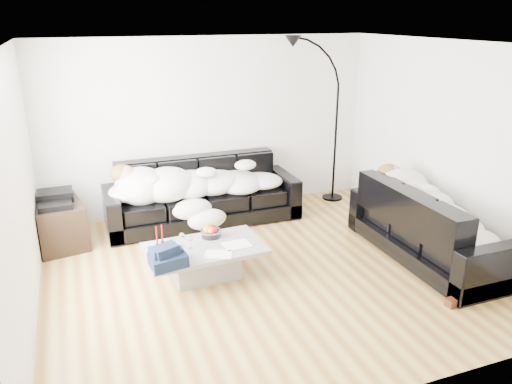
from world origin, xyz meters
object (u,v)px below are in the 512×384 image
object	(u,v)px
shoes	(459,296)
fruit_bowl	(211,231)
wine_glass_b	(173,245)
wine_glass_c	(190,242)
coffee_table	(205,262)
floor_lamp	(336,131)
sofa_back	(203,192)
sofa_right	(430,223)
wine_glass_a	(182,239)
sleeper_back	(203,180)
sleeper_right	(432,208)
candle_right	(162,234)
stereo	(55,198)
av_cabinet	(59,224)
candle_left	(157,237)

from	to	relation	value
shoes	fruit_bowl	bearing A→B (deg)	151.08
wine_glass_b	wine_glass_c	bearing A→B (deg)	3.86
coffee_table	floor_lamp	distance (m)	3.35
sofa_back	sofa_right	bearing A→B (deg)	-41.78
wine_glass_a	wine_glass_c	bearing A→B (deg)	-58.62
wine_glass_a	wine_glass_b	distance (m)	0.18
coffee_table	wine_glass_c	size ratio (longest dim) A/B	8.48
sofa_back	shoes	size ratio (longest dim) A/B	6.11
fruit_bowl	coffee_table	bearing A→B (deg)	-120.93
sleeper_back	coffee_table	bearing A→B (deg)	-104.50
sleeper_back	sleeper_right	bearing A→B (deg)	-41.10
fruit_bowl	candle_right	size ratio (longest dim) A/B	1.02
candle_right	stereo	xyz separation A→B (m)	(-1.14, 1.27, 0.15)
stereo	floor_lamp	distance (m)	4.26
sleeper_back	coffee_table	size ratio (longest dim) A/B	1.75
sofa_right	shoes	xyz separation A→B (m)	(-0.35, -0.97, -0.40)
sofa_right	floor_lamp	world-z (taller)	floor_lamp
fruit_bowl	av_cabinet	xyz separation A→B (m)	(-1.71, 1.28, -0.16)
sofa_right	wine_glass_a	bearing A→B (deg)	79.02
sleeper_back	fruit_bowl	bearing A→B (deg)	-101.25
sofa_right	candle_left	size ratio (longest dim) A/B	9.60
sleeper_back	stereo	world-z (taller)	sleeper_back
coffee_table	wine_glass_c	bearing A→B (deg)	178.20
stereo	floor_lamp	bearing A→B (deg)	2.39
wine_glass_a	floor_lamp	distance (m)	3.42
sleeper_right	wine_glass_c	world-z (taller)	sleeper_right
sleeper_back	wine_glass_b	distance (m)	1.77
floor_lamp	shoes	bearing A→B (deg)	-99.21
sofa_right	av_cabinet	bearing A→B (deg)	65.35
sleeper_back	stereo	bearing A→B (deg)	-178.19
sleeper_right	wine_glass_a	size ratio (longest dim) A/B	12.14
wine_glass_b	sleeper_back	bearing A→B (deg)	64.23
shoes	floor_lamp	bearing A→B (deg)	93.01
floor_lamp	sleeper_right	bearing A→B (deg)	-92.27
av_cabinet	sofa_right	bearing A→B (deg)	-34.87
coffee_table	stereo	distance (m)	2.23
sleeper_right	av_cabinet	world-z (taller)	sleeper_right
candle_left	candle_right	world-z (taller)	candle_left
candle_right	shoes	world-z (taller)	candle_right
sofa_right	wine_glass_c	size ratio (longest dim) A/B	14.20
stereo	wine_glass_b	bearing A→B (deg)	-53.20
sleeper_back	stereo	xyz separation A→B (m)	(-1.98, -0.06, 0.00)
sofa_back	fruit_bowl	xyz separation A→B (m)	(-0.27, -1.40, 0.01)
stereo	av_cabinet	bearing A→B (deg)	-91.56
coffee_table	shoes	bearing A→B (deg)	-30.86
candle_right	sleeper_right	bearing A→B (deg)	-12.68
sofa_right	wine_glass_c	world-z (taller)	sofa_right
fruit_bowl	wine_glass_a	bearing A→B (deg)	-162.07
sleeper_back	wine_glass_a	size ratio (longest dim) A/B	14.78
sofa_back	coffee_table	world-z (taller)	sofa_back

